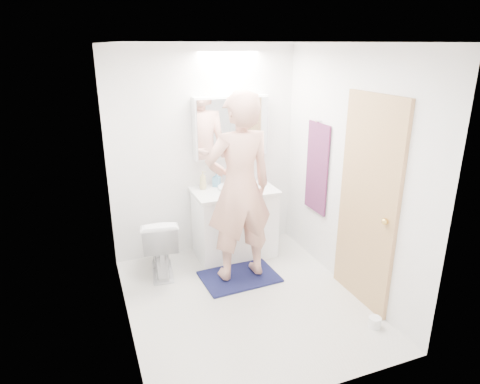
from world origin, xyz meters
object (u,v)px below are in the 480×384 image
medicine_cabinet (231,127)px  soap_bottle_a (203,180)px  toilet_paper_roll (375,322)px  person (239,189)px  soap_bottle_b (217,179)px  vanity_cabinet (234,224)px  toothbrush_cup (249,179)px  toilet (160,244)px

medicine_cabinet → soap_bottle_a: 0.69m
medicine_cabinet → toilet_paper_roll: size_ratio=8.00×
person → toilet_paper_roll: (0.82, -1.22, -0.97)m
medicine_cabinet → person: 0.91m
person → soap_bottle_b: bearing=-92.3°
vanity_cabinet → soap_bottle_b: 0.57m
toilet_paper_roll → vanity_cabinet: bearing=110.9°
toothbrush_cup → toilet_paper_roll: toothbrush_cup is taller
person → toothbrush_cup: bearing=-121.8°
person → medicine_cabinet: bearing=-107.0°
toilet → soap_bottle_b: 0.99m
soap_bottle_a → toilet_paper_roll: size_ratio=1.92×
soap_bottle_a → toilet_paper_roll: bearing=-62.4°
person → soap_bottle_b: 0.73m
vanity_cabinet → soap_bottle_a: 0.64m
soap_bottle_b → toothbrush_cup: soap_bottle_b is taller
vanity_cabinet → toothbrush_cup: (0.24, 0.16, 0.48)m
vanity_cabinet → toothbrush_cup: bearing=33.4°
soap_bottle_b → toilet_paper_roll: soap_bottle_b is taller
person → toilet: bearing=-32.1°
medicine_cabinet → toothbrush_cup: 0.66m
toothbrush_cup → toilet_paper_roll: size_ratio=1.00×
soap_bottle_a → toothbrush_cup: bearing=1.0°
toilet → toothbrush_cup: (1.15, 0.28, 0.53)m
medicine_cabinet → toothbrush_cup: bearing=-14.1°
vanity_cabinet → medicine_cabinet: medicine_cabinet is taller
medicine_cabinet → toilet: (-0.95, -0.33, -1.16)m
soap_bottle_b → toilet: bearing=-158.6°
medicine_cabinet → soap_bottle_a: bearing=-170.8°
toilet → vanity_cabinet: bearing=-165.1°
toothbrush_cup → person: bearing=-119.0°
toilet → person: (0.76, -0.43, 0.68)m
soap_bottle_a → soap_bottle_b: bearing=9.8°
soap_bottle_a → toothbrush_cup: soap_bottle_a is taller
person → soap_bottle_a: bearing=-78.2°
person → soap_bottle_a: size_ratio=9.21×
toilet → toothbrush_cup: 1.30m
soap_bottle_b → toilet_paper_roll: size_ratio=1.59×
vanity_cabinet → person: size_ratio=0.46×
toilet → soap_bottle_a: size_ratio=3.21×
person → soap_bottle_b: size_ratio=11.13×
medicine_cabinet → toothbrush_cup: size_ratio=8.00×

